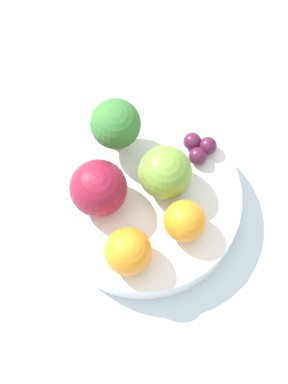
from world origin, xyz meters
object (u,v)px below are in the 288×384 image
(bowl, at_px, (144,202))
(orange_back, at_px, (128,252))
(apple_red, at_px, (165,172))
(apple_green, at_px, (98,188))
(orange_front, at_px, (184,221))
(grape_cluster, at_px, (200,148))
(broccoli, at_px, (116,125))

(bowl, distance_m, orange_back, 0.08)
(apple_red, bearing_deg, apple_green, 56.29)
(orange_back, bearing_deg, apple_green, -23.52)
(apple_red, height_order, apple_green, apple_green)
(apple_green, xyz_separation_m, orange_front, (-0.09, -0.03, -0.01))
(apple_red, height_order, grape_cluster, apple_red)
(broccoli, xyz_separation_m, orange_back, (-0.09, 0.09, -0.02))
(apple_green, relative_size, orange_back, 1.24)
(bowl, xyz_separation_m, orange_front, (-0.05, 0.00, 0.04))
(orange_back, bearing_deg, broccoli, -42.70)
(apple_red, bearing_deg, orange_front, 151.61)
(broccoli, height_order, orange_front, broccoli)
(orange_front, xyz_separation_m, orange_back, (0.02, 0.06, 0.00))
(apple_red, xyz_separation_m, orange_front, (-0.05, 0.03, -0.01))
(orange_back, xyz_separation_m, grape_cluster, (0.02, -0.14, -0.01))
(orange_front, bearing_deg, orange_back, 71.15)
(bowl, height_order, apple_red, apple_red)
(apple_red, distance_m, grape_cluster, 0.06)
(apple_green, relative_size, orange_front, 1.37)
(apple_red, distance_m, orange_back, 0.09)
(apple_red, distance_m, apple_green, 0.07)
(bowl, relative_size, orange_back, 4.33)
(apple_red, xyz_separation_m, apple_green, (0.04, 0.06, 0.00))
(broccoli, bearing_deg, grape_cluster, -145.54)
(broccoli, height_order, orange_back, broccoli)
(apple_green, distance_m, orange_front, 0.09)
(bowl, xyz_separation_m, grape_cluster, (-0.01, -0.08, 0.03))
(apple_red, relative_size, orange_front, 1.30)
(broccoli, relative_size, grape_cluster, 1.97)
(bowl, xyz_separation_m, orange_back, (-0.03, 0.06, 0.04))
(broccoli, xyz_separation_m, apple_green, (-0.03, 0.06, -0.01))
(orange_back, height_order, grape_cluster, orange_back)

